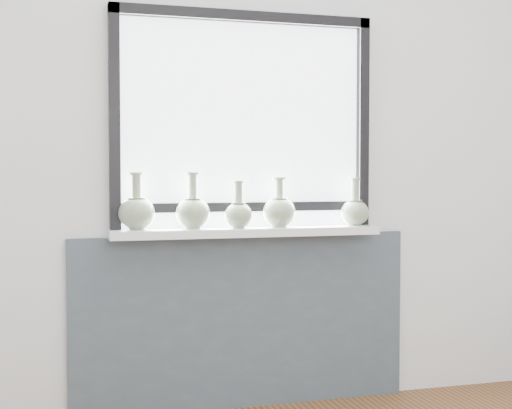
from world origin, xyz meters
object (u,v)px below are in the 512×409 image
object	(u,v)px
vase_b	(193,211)
vase_e	(355,211)
windowsill	(247,232)
vase_d	(279,210)
vase_a	(137,211)
vase_c	(238,213)

from	to	relation	value
vase_b	vase_e	xyz separation A→B (m)	(0.83, -0.01, -0.01)
windowsill	vase_b	distance (m)	0.29
vase_b	vase_d	xyz separation A→B (m)	(0.43, -0.01, -0.00)
vase_a	vase_e	bearing A→B (deg)	-0.87
vase_c	vase_b	bearing A→B (deg)	174.21
vase_c	vase_e	bearing A→B (deg)	0.90
vase_b	vase_d	size ratio (longest dim) A/B	1.10
vase_c	vase_d	bearing A→B (deg)	4.17
windowsill	vase_c	distance (m)	0.11
vase_a	vase_d	bearing A→B (deg)	-0.89
vase_a	vase_b	distance (m)	0.26
vase_c	windowsill	bearing A→B (deg)	21.67
windowsill	vase_a	bearing A→B (deg)	179.24
vase_b	vase_a	bearing A→B (deg)	179.13
vase_c	vase_e	distance (m)	0.61
vase_b	vase_d	world-z (taller)	vase_b
vase_b	vase_c	bearing A→B (deg)	-5.79
windowsill	vase_d	world-z (taller)	vase_d
windowsill	vase_e	world-z (taller)	vase_e
vase_a	vase_c	bearing A→B (deg)	-3.10
vase_a	vase_d	size ratio (longest dim) A/B	1.10
vase_a	vase_c	xyz separation A→B (m)	(0.48, -0.03, -0.01)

